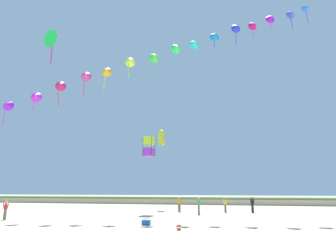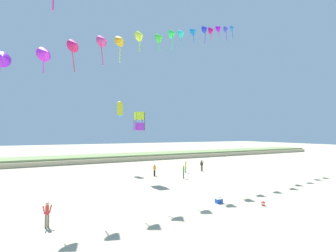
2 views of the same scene
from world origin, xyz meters
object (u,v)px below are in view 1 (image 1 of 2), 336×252
Objects in this scene: person_far_left at (252,203)px; large_kite_low_lead at (162,138)px; person_near_left at (199,205)px; large_kite_high_solo at (149,146)px; person_far_right at (225,204)px; person_near_right at (179,203)px; beach_cooler at (146,222)px; large_kite_mid_trail at (53,39)px; person_mid_center at (5,209)px; beach_ball at (179,227)px.

large_kite_low_lead is at bearing 157.85° from person_far_left.
large_kite_high_solo is (-5.72, 0.97, 6.36)m from person_near_left.
person_near_left is at bearing -9.66° from large_kite_high_solo.
large_kite_high_solo is (-8.23, -2.70, 6.41)m from person_far_right.
person_near_right is at bearing -55.95° from large_kite_low_lead.
large_kite_high_solo is 3.92× the size of beach_cooler.
large_kite_mid_trail reaches higher than person_far_right.
person_mid_center is at bearing -116.84° from large_kite_low_lead.
person_mid_center is at bearing -134.93° from person_near_right.
person_near_left is at bearing 31.33° from person_mid_center.
person_mid_center is 0.70× the size of large_kite_high_solo.
person_near_left is at bearing 76.27° from beach_cooler.
person_far_left is at bearing 14.07° from large_kite_high_solo.
person_far_left reaches higher than beach_ball.
person_far_right reaches higher than beach_cooler.
person_far_right reaches higher than person_mid_center.
beach_ball is (0.36, -12.17, -0.82)m from person_near_left.
large_kite_mid_trail is (-8.96, -13.56, 9.20)m from large_kite_low_lead.
large_kite_low_lead reaches higher than person_far_right.
person_near_right is at bearing -175.92° from person_far_right.
person_near_right is 0.41× the size of large_kite_mid_trail.
person_far_right is 0.41× the size of large_kite_mid_trail.
beach_ball is at bearing -107.75° from person_far_left.
person_mid_center reaches higher than beach_cooler.
person_near_left is 1.10× the size of person_mid_center.
person_far_left is 15.98m from beach_cooler.
large_kite_high_solo reaches higher than person_far_left.
person_near_right is 23.34m from large_kite_mid_trail.
person_near_left reaches higher than beach_cooler.
large_kite_mid_trail is 1.76× the size of large_kite_high_solo.
person_far_left is 0.44× the size of large_kite_mid_trail.
large_kite_high_solo is at bearing 32.37° from large_kite_mid_trail.
person_far_right is 4.54× the size of beach_ball.
person_near_right is 7.46m from large_kite_high_solo.
large_kite_low_lead is 0.65× the size of large_kite_mid_trail.
beach_cooler is (12.76, -0.81, -0.70)m from person_mid_center.
person_far_left is 1.07× the size of person_far_right.
person_near_right is 13.41m from beach_cooler.
large_kite_high_solo is at bearing 114.81° from beach_ball.
person_near_right is at bearing -176.68° from person_far_left.
beach_cooler is at bearing 143.51° from beach_ball.
person_near_right reaches higher than beach_ball.
person_far_left reaches higher than person_near_right.
person_near_right reaches higher than person_far_right.
person_mid_center is at bearing -147.77° from person_far_left.
large_kite_low_lead is at bearing 101.41° from beach_cooler.
person_near_right is at bearing 37.55° from large_kite_high_solo.
large_kite_low_lead is (-8.73, 4.86, 8.66)m from person_far_right.
large_kite_high_solo is (9.51, 10.24, 6.45)m from person_mid_center.
person_near_left is 0.44× the size of large_kite_mid_trail.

